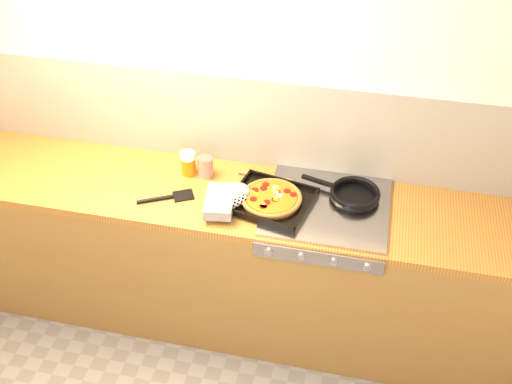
% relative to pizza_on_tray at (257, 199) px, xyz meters
% --- Properties ---
extents(room_shell, '(3.20, 3.20, 3.20)m').
position_rel_pizza_on_tray_xyz_m(room_shell, '(-0.12, 0.35, 0.21)').
color(room_shell, white).
rests_on(room_shell, ground).
extents(counter_run, '(3.20, 0.62, 0.90)m').
position_rel_pizza_on_tray_xyz_m(counter_run, '(-0.12, 0.06, -0.49)').
color(counter_run, brown).
rests_on(counter_run, ground).
extents(stovetop, '(0.60, 0.56, 0.02)m').
position_rel_pizza_on_tray_xyz_m(stovetop, '(0.33, 0.06, -0.04)').
color(stovetop, '#98989E').
rests_on(stovetop, counter_run).
extents(pizza_on_tray, '(0.54, 0.42, 0.07)m').
position_rel_pizza_on_tray_xyz_m(pizza_on_tray, '(0.00, 0.00, 0.00)').
color(pizza_on_tray, black).
rests_on(pizza_on_tray, stovetop).
extents(frying_pan, '(0.43, 0.31, 0.04)m').
position_rel_pizza_on_tray_xyz_m(frying_pan, '(0.45, 0.14, -0.00)').
color(frying_pan, black).
rests_on(frying_pan, stovetop).
extents(tomato_can, '(0.10, 0.10, 0.11)m').
position_rel_pizza_on_tray_xyz_m(tomato_can, '(-0.31, 0.18, 0.01)').
color(tomato_can, maroon).
rests_on(tomato_can, counter_run).
extents(juice_glass, '(0.10, 0.10, 0.13)m').
position_rel_pizza_on_tray_xyz_m(juice_glass, '(-0.41, 0.18, 0.02)').
color(juice_glass, orange).
rests_on(juice_glass, counter_run).
extents(wooden_spoon, '(0.30, 0.05, 0.02)m').
position_rel_pizza_on_tray_xyz_m(wooden_spoon, '(0.02, 0.22, -0.03)').
color(wooden_spoon, '#A26B45').
rests_on(wooden_spoon, counter_run).
extents(black_spatula, '(0.27, 0.18, 0.02)m').
position_rel_pizza_on_tray_xyz_m(black_spatula, '(-0.45, -0.05, -0.03)').
color(black_spatula, black).
rests_on(black_spatula, counter_run).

